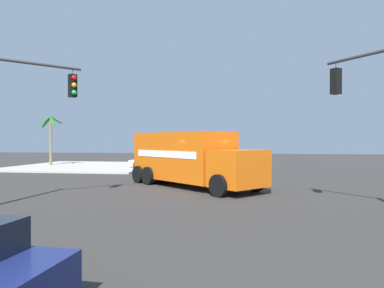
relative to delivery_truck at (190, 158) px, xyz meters
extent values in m
plane|color=#33302D|center=(-0.38, -0.93, -1.53)|extent=(100.00, 100.00, 0.00)
cube|color=#B2ADA0|center=(12.42, 11.87, -1.46)|extent=(12.59, 12.59, 0.14)
cube|color=orange|center=(0.45, 0.52, 0.11)|extent=(5.92, 6.28, 2.58)
cube|color=orange|center=(-2.33, -2.66, -0.33)|extent=(3.06, 3.01, 1.70)
cube|color=black|center=(-2.90, -3.30, 0.01)|extent=(1.57, 1.39, 0.88)
cube|color=#B2B2B7|center=(2.45, 2.79, -1.33)|extent=(1.86, 1.67, 0.21)
cube|color=white|center=(1.36, -0.28, 0.24)|extent=(3.47, 3.95, 0.36)
cube|color=white|center=(-0.46, 1.31, 0.24)|extent=(3.47, 3.95, 0.36)
cylinder|color=black|center=(-1.37, -3.44, -1.03)|extent=(0.87, 0.94, 1.00)
cylinder|color=black|center=(-3.23, -1.80, -1.03)|extent=(0.87, 0.94, 1.00)
cylinder|color=black|center=(2.39, 0.84, -1.03)|extent=(0.87, 0.94, 1.00)
cylinder|color=black|center=(0.52, 2.48, -1.03)|extent=(0.87, 0.94, 1.00)
cylinder|color=black|center=(3.08, 1.63, -1.03)|extent=(0.87, 0.94, 1.00)
cylinder|color=black|center=(1.22, 3.27, -1.03)|extent=(0.87, 0.94, 1.00)
cylinder|color=#38383D|center=(-5.88, 5.24, 3.98)|extent=(2.79, 2.62, 0.12)
cylinder|color=#38383D|center=(-4.78, 4.22, 3.86)|extent=(0.03, 0.03, 0.25)
cube|color=black|center=(-4.78, 4.22, 3.26)|extent=(0.42, 0.42, 0.95)
sphere|color=red|center=(-4.90, 4.09, 3.57)|extent=(0.20, 0.20, 0.20)
sphere|color=#EFA314|center=(-4.90, 4.09, 3.26)|extent=(0.20, 0.20, 0.20)
sphere|color=#19CC4C|center=(-4.90, 4.09, 2.95)|extent=(0.20, 0.20, 0.20)
cylinder|color=#38383D|center=(-6.08, -7.23, 3.87)|extent=(3.05, 2.43, 0.12)
cylinder|color=#38383D|center=(-4.87, -6.28, 3.75)|extent=(0.03, 0.03, 0.25)
cube|color=black|center=(-4.87, -6.28, 3.15)|extent=(0.42, 0.42, 0.95)
sphere|color=red|center=(-4.76, -6.42, 3.46)|extent=(0.20, 0.20, 0.20)
sphere|color=#EFA314|center=(-4.76, -6.42, 3.15)|extent=(0.20, 0.20, 0.20)
sphere|color=#19CC4C|center=(-4.76, -6.42, 2.84)|extent=(0.20, 0.20, 0.20)
cube|color=#B7BABF|center=(11.53, 6.39, -1.00)|extent=(2.01, 1.58, 0.50)
cube|color=#B7BABF|center=(11.47, 4.79, -0.70)|extent=(2.02, 1.78, 1.10)
cube|color=black|center=(11.47, 4.79, -0.41)|extent=(1.85, 1.50, 0.48)
cube|color=#B7BABF|center=(11.39, 2.94, -0.97)|extent=(2.03, 2.08, 0.55)
cylinder|color=black|center=(10.52, 6.29, -1.15)|extent=(0.27, 0.77, 0.76)
cylinder|color=black|center=(12.53, 6.21, -1.15)|extent=(0.27, 0.77, 0.76)
cylinder|color=black|center=(10.38, 2.86, -1.15)|extent=(0.27, 0.77, 0.76)
cylinder|color=black|center=(12.39, 2.78, -1.15)|extent=(0.27, 0.77, 0.76)
cylinder|color=black|center=(-13.40, 0.21, -1.22)|extent=(0.23, 0.63, 0.62)
cylinder|color=#7A6647|center=(12.59, 15.70, 0.93)|extent=(0.26, 0.26, 4.63)
ellipsoid|color=#236628|center=(13.39, 15.59, 3.01)|extent=(1.67, 0.57, 0.75)
ellipsoid|color=#236628|center=(12.87, 16.31, 2.79)|extent=(0.89, 1.42, 1.17)
ellipsoid|color=#236628|center=(12.02, 16.07, 2.81)|extent=(1.38, 1.07, 1.15)
ellipsoid|color=#236628|center=(12.11, 15.22, 2.81)|extent=(1.26, 1.25, 1.15)
ellipsoid|color=#236628|center=(12.73, 14.96, 2.90)|extent=(0.63, 1.57, 0.97)
camera|label=1|loc=(-18.41, -2.99, 0.94)|focal=32.46mm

